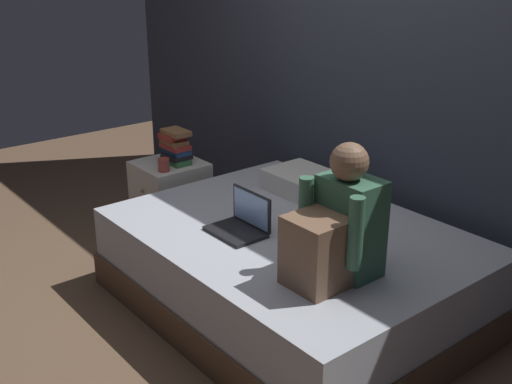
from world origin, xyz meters
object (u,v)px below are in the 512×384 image
(nightstand, at_px, (171,199))
(mug, at_px, (164,165))
(bed, at_px, (292,270))
(pillow, at_px, (309,184))
(laptop, at_px, (242,222))
(book_stack, at_px, (175,147))
(person_sitting, at_px, (337,229))

(nightstand, height_order, mug, mug)
(bed, distance_m, pillow, 0.65)
(laptop, bearing_deg, pillow, 105.52)
(laptop, height_order, pillow, laptop)
(pillow, bearing_deg, book_stack, -155.65)
(pillow, bearing_deg, mug, -145.34)
(nightstand, bearing_deg, bed, -0.12)
(laptop, bearing_deg, nightstand, 168.26)
(bed, height_order, pillow, pillow)
(nightstand, relative_size, mug, 6.12)
(book_stack, distance_m, mug, 0.19)
(bed, distance_m, person_sitting, 0.75)
(laptop, xyz_separation_m, pillow, (-0.19, 0.68, 0.01))
(laptop, bearing_deg, mug, 173.39)
(pillow, height_order, mug, mug)
(person_sitting, distance_m, mug, 1.70)
(bed, distance_m, mug, 1.23)
(book_stack, bearing_deg, pillow, 24.35)
(nightstand, bearing_deg, mug, -42.69)
(nightstand, height_order, pillow, pillow)
(nightstand, height_order, person_sitting, person_sitting)
(bed, height_order, nightstand, nightstand)
(laptop, bearing_deg, book_stack, 166.15)
(bed, height_order, book_stack, book_stack)
(nightstand, xyz_separation_m, mug, (0.13, -0.12, 0.32))
(person_sitting, height_order, pillow, person_sitting)
(book_stack, bearing_deg, nightstand, -137.98)
(mug, bearing_deg, laptop, -6.61)
(pillow, height_order, book_stack, book_stack)
(mug, bearing_deg, person_sitting, -2.97)
(person_sitting, relative_size, laptop, 2.05)
(bed, xyz_separation_m, laptop, (-0.16, -0.23, 0.31))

